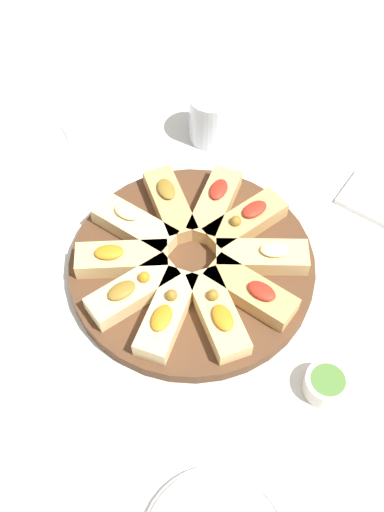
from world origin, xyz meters
name	(u,v)px	position (x,y,z in m)	size (l,w,h in m)	color
ground_plane	(192,269)	(0.00, 0.00, 0.00)	(3.00, 3.00, 0.00)	silver
serving_board	(192,265)	(0.00, 0.00, 0.01)	(0.39, 0.39, 0.02)	#51331E
focaccia_slice_0	(133,291)	(0.04, 0.10, 0.04)	(0.10, 0.15, 0.04)	#E5C689
focaccia_slice_1	(167,314)	(-0.02, 0.11, 0.04)	(0.08, 0.15, 0.04)	#E5C689
focaccia_slice_2	(218,314)	(-0.09, 0.07, 0.04)	(0.14, 0.13, 0.04)	#DBB775
focaccia_slice_3	(251,292)	(-0.11, 0.01, 0.04)	(0.15, 0.06, 0.04)	tan
focaccia_slice_4	(263,256)	(-0.10, -0.06, 0.04)	(0.15, 0.12, 0.04)	#DBB775
focaccia_slice_5	(246,221)	(-0.04, -0.10, 0.04)	(0.10, 0.15, 0.04)	tan
focaccia_slice_6	(215,204)	(0.02, -0.11, 0.04)	(0.08, 0.15, 0.04)	tan
focaccia_slice_7	(170,204)	(0.09, -0.07, 0.04)	(0.14, 0.13, 0.04)	tan
focaccia_slice_8	(136,224)	(0.11, 0.00, 0.04)	(0.15, 0.06, 0.04)	#E5C689
focaccia_slice_9	(121,259)	(0.09, 0.06, 0.04)	(0.15, 0.12, 0.04)	#DBB775
plate_right	(20,151)	(0.41, -0.05, 0.01)	(0.21, 0.21, 0.02)	white
water_glass	(211,117)	(0.13, -0.28, 0.05)	(0.08, 0.08, 0.10)	silver
napkin_stack	(373,199)	(-0.19, -0.29, 0.01)	(0.10, 0.09, 0.01)	white
dipping_bowl	(326,384)	(-0.27, 0.07, 0.02)	(0.06, 0.06, 0.03)	silver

